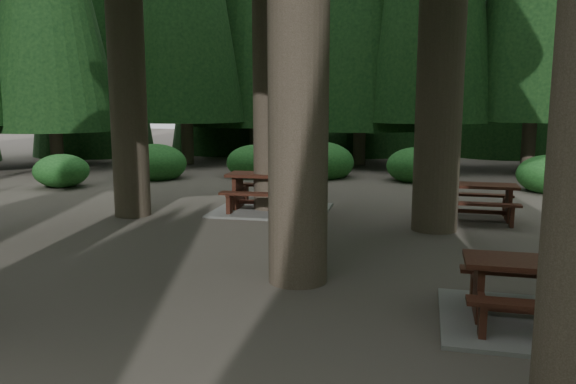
% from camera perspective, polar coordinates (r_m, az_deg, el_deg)
% --- Properties ---
extents(ground, '(80.00, 80.00, 0.00)m').
position_cam_1_polar(ground, '(8.29, -4.77, -8.82)').
color(ground, '#4C453D').
rests_on(ground, ground).
extents(picnic_table_a, '(2.42, 2.06, 0.77)m').
position_cam_1_polar(picnic_table_a, '(7.17, 24.48, -10.35)').
color(picnic_table_a, gray).
rests_on(picnic_table_a, ground).
extents(picnic_table_c, '(2.89, 2.50, 0.89)m').
position_cam_1_polar(picnic_table_c, '(13.18, -1.67, -0.60)').
color(picnic_table_c, gray).
rests_on(picnic_table_c, ground).
extents(picnic_table_d, '(1.93, 1.60, 0.79)m').
position_cam_1_polar(picnic_table_d, '(12.87, 18.31, -0.38)').
color(picnic_table_d, '#381511').
rests_on(picnic_table_d, ground).
extents(shrub_ring, '(23.86, 24.64, 1.49)m').
position_cam_1_polar(shrub_ring, '(8.62, 1.52, -5.32)').
color(shrub_ring, '#1D561F').
rests_on(shrub_ring, ground).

